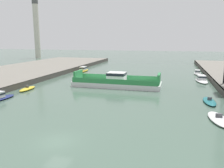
{
  "coord_description": "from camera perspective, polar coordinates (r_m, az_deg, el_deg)",
  "views": [
    {
      "loc": [
        11.32,
        -19.64,
        10.51
      ],
      "look_at": [
        0.0,
        21.85,
        2.0
      ],
      "focal_mm": 36.0,
      "sensor_mm": 36.0,
      "label": 1
    }
  ],
  "objects": [
    {
      "name": "moored_boat_near_left",
      "position": [
        61.91,
        21.75,
        1.17
      ],
      "size": [
        3.33,
        8.16,
        1.58
      ],
      "color": "white",
      "rests_on": "ground"
    },
    {
      "name": "moored_boat_mid_left",
      "position": [
        41.6,
        23.5,
        -4.04
      ],
      "size": [
        2.12,
        5.92,
        0.97
      ],
      "color": "#237075",
      "rests_on": "ground"
    },
    {
      "name": "moored_boat_upstream_b",
      "position": [
        50.82,
        -20.7,
        -1.13
      ],
      "size": [
        1.89,
        5.25,
        1.07
      ],
      "color": "yellow",
      "rests_on": "ground"
    },
    {
      "name": "chain_ferry",
      "position": [
        51.16,
        1.18,
        0.5
      ],
      "size": [
        19.9,
        6.23,
        3.3
      ],
      "color": "silver",
      "rests_on": "ground"
    },
    {
      "name": "moored_boat_far_right",
      "position": [
        33.05,
        25.47,
        -8.01
      ],
      "size": [
        2.97,
        6.47,
        0.99
      ],
      "color": "white",
      "rests_on": "ground"
    },
    {
      "name": "smokestack_distant_a",
      "position": [
        138.15,
        -18.63,
        13.35
      ],
      "size": [
        3.34,
        3.34,
        32.1
      ],
      "color": "beige",
      "rests_on": "ground"
    },
    {
      "name": "moored_boat_upstream_a",
      "position": [
        76.09,
        -7.41,
        3.63
      ],
      "size": [
        2.46,
        8.01,
        1.63
      ],
      "color": "yellow",
      "rests_on": "ground"
    },
    {
      "name": "ground_plane",
      "position": [
        24.98,
        -13.73,
        -14.03
      ],
      "size": [
        400.0,
        400.0,
        0.0
      ],
      "primitive_type": "plane",
      "color": "#4C6656"
    },
    {
      "name": "moored_boat_mid_right",
      "position": [
        74.4,
        20.88,
        2.73
      ],
      "size": [
        2.64,
        6.01,
        1.37
      ],
      "color": "white",
      "rests_on": "ground"
    }
  ]
}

